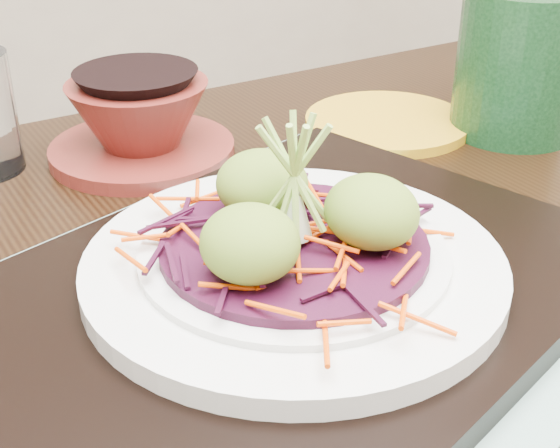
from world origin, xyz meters
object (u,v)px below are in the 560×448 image
terracotta_bowl_set (140,124)px  dining_table (262,398)px  white_plate (294,264)px  green_jar (520,63)px  serving_tray (294,288)px  yellow_plate (387,122)px

terracotta_bowl_set → dining_table: bearing=-90.9°
white_plate → green_jar: 0.41m
white_plate → terracotta_bowl_set: 0.30m
serving_tray → green_jar: size_ratio=2.96×
terracotta_bowl_set → yellow_plate: (0.26, -0.05, -0.03)m
yellow_plate → green_jar: green_jar is taller
serving_tray → terracotta_bowl_set: terracotta_bowl_set is taller
dining_table → white_plate: 0.14m
dining_table → terracotta_bowl_set: size_ratio=5.57×
dining_table → terracotta_bowl_set: bearing=85.7°
white_plate → green_jar: bearing=26.0°
dining_table → green_jar: (0.37, 0.15, 0.18)m
white_plate → green_jar: (0.36, 0.18, 0.04)m
dining_table → green_jar: green_jar is taller
yellow_plate → green_jar: size_ratio=1.18×
dining_table → serving_tray: (0.01, -0.03, 0.12)m
yellow_plate → white_plate: bearing=-135.6°
green_jar → dining_table: bearing=-158.4°
serving_tray → white_plate: 0.02m
white_plate → green_jar: size_ratio=1.92×
serving_tray → yellow_plate: serving_tray is taller
serving_tray → terracotta_bowl_set: bearing=71.9°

